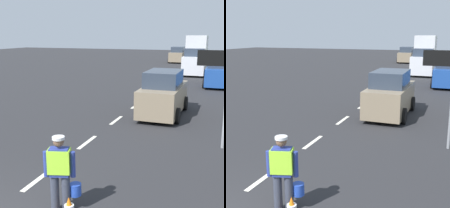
% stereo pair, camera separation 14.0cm
% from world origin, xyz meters
% --- Properties ---
extents(ground_plane, '(96.00, 96.00, 0.00)m').
position_xyz_m(ground_plane, '(0.00, 21.00, 0.00)').
color(ground_plane, '#28282B').
extents(lane_center_line, '(0.14, 46.40, 0.01)m').
position_xyz_m(lane_center_line, '(0.00, 25.20, 0.00)').
color(lane_center_line, silver).
rests_on(lane_center_line, ground).
extents(road_worker, '(0.71, 0.52, 1.67)m').
position_xyz_m(road_worker, '(1.30, 1.64, 0.93)').
color(road_worker, '#383D4C').
rests_on(road_worker, ground).
extents(lane_direction_sign, '(1.16, 0.11, 3.20)m').
position_xyz_m(lane_direction_sign, '(4.19, 6.81, 2.41)').
color(lane_direction_sign, gray).
rests_on(lane_direction_sign, ground).
extents(traffic_cone_near, '(0.36, 0.36, 0.49)m').
position_xyz_m(traffic_cone_near, '(1.59, 1.42, 0.24)').
color(traffic_cone_near, black).
rests_on(traffic_cone_near, ground).
extents(delivery_truck, '(2.16, 4.60, 3.54)m').
position_xyz_m(delivery_truck, '(1.56, 26.04, 1.61)').
color(delivery_truck, silver).
rests_on(delivery_truck, ground).
extents(car_oncoming_third, '(1.97, 4.05, 2.03)m').
position_xyz_m(car_oncoming_third, '(-1.89, 37.81, 0.94)').
color(car_oncoming_third, gray).
rests_on(car_oncoming_third, ground).
extents(car_outgoing_ahead, '(1.91, 4.08, 2.07)m').
position_xyz_m(car_outgoing_ahead, '(1.71, 10.38, 0.96)').
color(car_outgoing_ahead, gray).
rests_on(car_outgoing_ahead, ground).
extents(car_parked_far, '(2.07, 4.25, 2.06)m').
position_xyz_m(car_parked_far, '(3.88, 19.82, 0.96)').
color(car_parked_far, '#1E4799').
rests_on(car_parked_far, ground).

